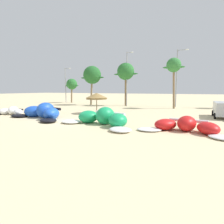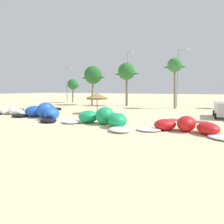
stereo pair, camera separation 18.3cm
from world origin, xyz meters
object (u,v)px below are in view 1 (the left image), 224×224
(palm_center_left, at_px, (174,66))
(kite_left, at_px, (42,112))
(kite_left_of_center, at_px, (102,118))
(parked_van, at_px, (224,108))
(lamppost_east_center, at_px, (177,76))
(beach_umbrella_near_van, at_px, (97,96))
(lamppost_west, at_px, (66,83))
(palm_left_of_gap, at_px, (126,72))
(kite_far_left, at_px, (11,112))
(palm_left, at_px, (92,75))
(palm_leftmost, at_px, (72,84))
(lamppost_west_center, at_px, (127,77))
(kite_center, at_px, (186,126))

(palm_center_left, bearing_deg, kite_left, -123.47)
(kite_left_of_center, relative_size, parked_van, 1.71)
(kite_left_of_center, xyz_separation_m, lamppost_east_center, (3.98, 22.16, 5.25))
(kite_left_of_center, height_order, beach_umbrella_near_van, beach_umbrella_near_van)
(kite_left_of_center, relative_size, lamppost_west, 0.94)
(kite_left_of_center, xyz_separation_m, lamppost_west, (-23.18, 23.59, 4.25))
(kite_left_of_center, xyz_separation_m, palm_left_of_gap, (-5.83, 20.75, 6.19))
(kite_far_left, height_order, palm_left, palm_left)
(lamppost_west, bearing_deg, parked_van, -21.34)
(beach_umbrella_near_van, xyz_separation_m, palm_leftmost, (-16.54, 16.29, 2.14))
(lamppost_west_center, bearing_deg, kite_center, -57.81)
(kite_left, bearing_deg, kite_center, -1.90)
(lamppost_east_center, bearing_deg, beach_umbrella_near_van, -120.05)
(kite_left, xyz_separation_m, palm_center_left, (11.99, 18.13, 6.53))
(kite_far_left, distance_m, palm_left_of_gap, 22.26)
(kite_center, xyz_separation_m, parked_van, (3.39, 10.13, 0.62))
(kite_center, xyz_separation_m, lamppost_west_center, (-12.63, 20.07, 5.35))
(kite_center, bearing_deg, kite_left, 178.10)
(kite_left, height_order, kite_left_of_center, kite_left)
(parked_van, bearing_deg, lamppost_west_center, 148.20)
(kite_far_left, bearing_deg, palm_left, 86.37)
(kite_center, distance_m, lamppost_west_center, 24.31)
(kite_far_left, relative_size, kite_left_of_center, 0.68)
(kite_far_left, height_order, palm_left_of_gap, palm_left_of_gap)
(palm_leftmost, xyz_separation_m, palm_center_left, (24.96, -4.56, 2.66))
(palm_left, relative_size, palm_left_of_gap, 0.96)
(palm_leftmost, distance_m, lamppost_west, 1.96)
(lamppost_east_center, bearing_deg, lamppost_west_center, -168.48)
(kite_far_left, xyz_separation_m, lamppost_west, (-9.09, 22.48, 4.46))
(palm_left, bearing_deg, kite_left_of_center, -56.49)
(kite_left, xyz_separation_m, lamppost_west, (-14.90, 22.86, 4.20))
(parked_van, bearing_deg, kite_far_left, -159.61)
(beach_umbrella_near_van, distance_m, palm_left, 15.36)
(kite_center, bearing_deg, kite_far_left, 177.59)
(kite_far_left, bearing_deg, beach_umbrella_near_van, 32.72)
(palm_left_of_gap, bearing_deg, palm_leftmost, 170.19)
(lamppost_west, height_order, lamppost_west_center, lamppost_west_center)
(palm_leftmost, distance_m, palm_left_of_gap, 15.82)
(beach_umbrella_near_van, distance_m, lamppost_east_center, 17.71)
(lamppost_east_center, bearing_deg, lamppost_west, 177.00)
(beach_umbrella_near_van, height_order, lamppost_west, lamppost_west)
(kite_far_left, height_order, parked_van, parked_van)
(parked_van, bearing_deg, palm_left, 158.79)
(palm_left_of_gap, bearing_deg, palm_center_left, -11.25)
(kite_left, distance_m, palm_leftmost, 26.43)
(kite_left_of_center, distance_m, lamppost_west, 33.35)
(palm_leftmost, bearing_deg, lamppost_west, 175.07)
(kite_left, xyz_separation_m, lamppost_east_center, (12.26, 21.44, 5.20))
(lamppost_west, bearing_deg, beach_umbrella_near_van, -41.71)
(kite_left, bearing_deg, palm_leftmost, 119.75)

